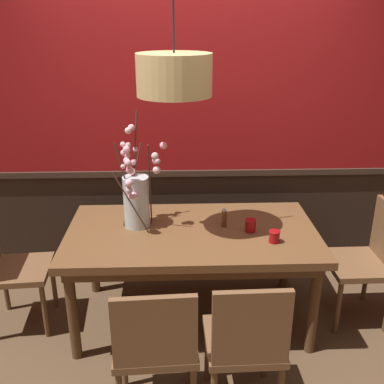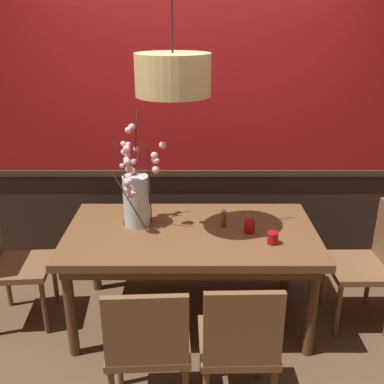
{
  "view_description": "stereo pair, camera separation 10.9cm",
  "coord_description": "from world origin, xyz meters",
  "px_view_note": "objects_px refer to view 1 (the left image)",
  "views": [
    {
      "loc": [
        -0.1,
        -2.82,
        2.13
      ],
      "look_at": [
        0.0,
        0.0,
        1.03
      ],
      "focal_mm": 41.85,
      "sensor_mm": 36.0,
      "label": 1
    },
    {
      "loc": [
        0.01,
        -2.82,
        2.13
      ],
      "look_at": [
        0.0,
        0.0,
        1.03
      ],
      "focal_mm": 41.85,
      "sensor_mm": 36.0,
      "label": 2
    }
  ],
  "objects_px": {
    "pendant_lamp": "(174,75)",
    "condiment_bottle": "(224,218)",
    "chair_far_side_right": "(218,208)",
    "candle_holder_nearer_center": "(274,236)",
    "chair_head_east_end": "(368,256)",
    "candle_holder_nearer_edge": "(250,225)",
    "chair_head_west_end": "(8,263)",
    "chair_near_side_left": "(155,344)",
    "chair_near_side_right": "(246,341)",
    "dining_table": "(192,241)",
    "vase_with_blossoms": "(136,198)",
    "chair_far_side_left": "(159,207)"
  },
  "relations": [
    {
      "from": "pendant_lamp",
      "to": "condiment_bottle",
      "type": "bearing_deg",
      "value": 15.96
    },
    {
      "from": "chair_far_side_right",
      "to": "candle_holder_nearer_center",
      "type": "bearing_deg",
      "value": -75.68
    },
    {
      "from": "chair_far_side_right",
      "to": "pendant_lamp",
      "type": "xyz_separation_m",
      "value": [
        -0.37,
        -0.92,
        1.29
      ]
    },
    {
      "from": "chair_head_east_end",
      "to": "candle_holder_nearer_edge",
      "type": "height_order",
      "value": "chair_head_east_end"
    },
    {
      "from": "chair_head_west_end",
      "to": "chair_head_east_end",
      "type": "xyz_separation_m",
      "value": [
        2.59,
        -0.0,
        0.01
      ]
    },
    {
      "from": "chair_near_side_left",
      "to": "chair_head_east_end",
      "type": "relative_size",
      "value": 0.97
    },
    {
      "from": "chair_head_west_end",
      "to": "chair_near_side_right",
      "type": "bearing_deg",
      "value": -28.85
    },
    {
      "from": "dining_table",
      "to": "vase_with_blossoms",
      "type": "height_order",
      "value": "vase_with_blossoms"
    },
    {
      "from": "chair_near_side_right",
      "to": "candle_holder_nearer_edge",
      "type": "bearing_deg",
      "value": 80.21
    },
    {
      "from": "condiment_bottle",
      "to": "pendant_lamp",
      "type": "height_order",
      "value": "pendant_lamp"
    },
    {
      "from": "chair_head_west_end",
      "to": "chair_far_side_right",
      "type": "xyz_separation_m",
      "value": [
        1.57,
        0.9,
        0.01
      ]
    },
    {
      "from": "chair_head_east_end",
      "to": "candle_holder_nearer_center",
      "type": "distance_m",
      "value": 0.81
    },
    {
      "from": "dining_table",
      "to": "chair_near_side_right",
      "type": "bearing_deg",
      "value": -73.55
    },
    {
      "from": "dining_table",
      "to": "chair_near_side_left",
      "type": "height_order",
      "value": "chair_near_side_left"
    },
    {
      "from": "chair_near_side_left",
      "to": "chair_far_side_left",
      "type": "xyz_separation_m",
      "value": [
        -0.04,
        1.8,
        0.02
      ]
    },
    {
      "from": "vase_with_blossoms",
      "to": "candle_holder_nearer_edge",
      "type": "height_order",
      "value": "vase_with_blossoms"
    },
    {
      "from": "chair_near_side_left",
      "to": "pendant_lamp",
      "type": "xyz_separation_m",
      "value": [
        0.12,
        0.85,
        1.3
      ]
    },
    {
      "from": "dining_table",
      "to": "candle_holder_nearer_center",
      "type": "bearing_deg",
      "value": -19.83
    },
    {
      "from": "chair_head_east_end",
      "to": "chair_near_side_right",
      "type": "relative_size",
      "value": 1.01
    },
    {
      "from": "chair_head_west_end",
      "to": "vase_with_blossoms",
      "type": "height_order",
      "value": "vase_with_blossoms"
    },
    {
      "from": "chair_head_west_end",
      "to": "candle_holder_nearer_center",
      "type": "distance_m",
      "value": 1.88
    },
    {
      "from": "vase_with_blossoms",
      "to": "chair_head_west_end",
      "type": "bearing_deg",
      "value": -173.11
    },
    {
      "from": "vase_with_blossoms",
      "to": "candle_holder_nearer_edge",
      "type": "distance_m",
      "value": 0.82
    },
    {
      "from": "chair_head_west_end",
      "to": "chair_head_east_end",
      "type": "distance_m",
      "value": 2.59
    },
    {
      "from": "chair_head_west_end",
      "to": "chair_near_side_right",
      "type": "xyz_separation_m",
      "value": [
        1.57,
        -0.86,
        -0.0
      ]
    },
    {
      "from": "chair_near_side_left",
      "to": "chair_near_side_right",
      "type": "height_order",
      "value": "chair_near_side_right"
    },
    {
      "from": "vase_with_blossoms",
      "to": "chair_near_side_left",
      "type": "bearing_deg",
      "value": -80.81
    },
    {
      "from": "candle_holder_nearer_center",
      "to": "pendant_lamp",
      "type": "height_order",
      "value": "pendant_lamp"
    },
    {
      "from": "chair_far_side_left",
      "to": "candle_holder_nearer_center",
      "type": "distance_m",
      "value": 1.39
    },
    {
      "from": "vase_with_blossoms",
      "to": "pendant_lamp",
      "type": "height_order",
      "value": "pendant_lamp"
    },
    {
      "from": "vase_with_blossoms",
      "to": "pendant_lamp",
      "type": "bearing_deg",
      "value": -25.97
    },
    {
      "from": "chair_head_west_end",
      "to": "candle_holder_nearer_edge",
      "type": "bearing_deg",
      "value": -0.54
    },
    {
      "from": "chair_near_side_left",
      "to": "chair_head_west_end",
      "type": "bearing_deg",
      "value": 140.94
    },
    {
      "from": "chair_head_west_end",
      "to": "condiment_bottle",
      "type": "height_order",
      "value": "chair_head_west_end"
    },
    {
      "from": "dining_table",
      "to": "chair_far_side_right",
      "type": "height_order",
      "value": "chair_far_side_right"
    },
    {
      "from": "chair_near_side_left",
      "to": "candle_holder_nearer_center",
      "type": "bearing_deg",
      "value": 42.27
    },
    {
      "from": "candle_holder_nearer_edge",
      "to": "pendant_lamp",
      "type": "relative_size",
      "value": 0.09
    },
    {
      "from": "chair_near_side_right",
      "to": "candle_holder_nearer_center",
      "type": "xyz_separation_m",
      "value": [
        0.28,
        0.68,
        0.28
      ]
    },
    {
      "from": "chair_near_side_left",
      "to": "chair_head_east_end",
      "type": "xyz_separation_m",
      "value": [
        1.51,
        0.87,
        0.01
      ]
    },
    {
      "from": "chair_head_east_end",
      "to": "pendant_lamp",
      "type": "height_order",
      "value": "pendant_lamp"
    },
    {
      "from": "chair_far_side_left",
      "to": "dining_table",
      "type": "bearing_deg",
      "value": -73.83
    },
    {
      "from": "chair_far_side_right",
      "to": "candle_holder_nearer_center",
      "type": "height_order",
      "value": "chair_far_side_right"
    },
    {
      "from": "chair_head_east_end",
      "to": "candle_holder_nearer_edge",
      "type": "bearing_deg",
      "value": -179.09
    },
    {
      "from": "chair_far_side_right",
      "to": "chair_far_side_left",
      "type": "xyz_separation_m",
      "value": [
        -0.53,
        0.03,
        0.01
      ]
    },
    {
      "from": "chair_head_west_end",
      "to": "candle_holder_nearer_edge",
      "type": "height_order",
      "value": "chair_head_west_end"
    },
    {
      "from": "chair_head_east_end",
      "to": "condiment_bottle",
      "type": "bearing_deg",
      "value": 175.89
    },
    {
      "from": "chair_far_side_left",
      "to": "vase_with_blossoms",
      "type": "height_order",
      "value": "vase_with_blossoms"
    },
    {
      "from": "vase_with_blossoms",
      "to": "condiment_bottle",
      "type": "bearing_deg",
      "value": -3.51
    },
    {
      "from": "chair_far_side_right",
      "to": "chair_far_side_left",
      "type": "distance_m",
      "value": 0.53
    },
    {
      "from": "vase_with_blossoms",
      "to": "condiment_bottle",
      "type": "relative_size",
      "value": 5.96
    }
  ]
}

